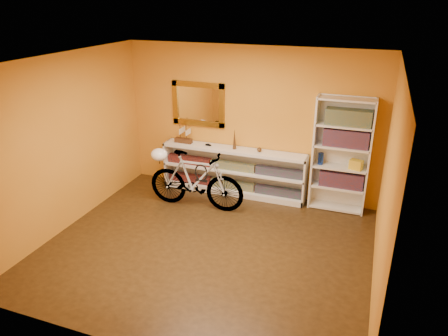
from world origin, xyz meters
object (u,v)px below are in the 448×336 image
(console_unit, at_px, (233,171))
(helmet, at_px, (159,155))
(bookcase, at_px, (341,156))
(bicycle, at_px, (196,180))

(console_unit, relative_size, helmet, 9.22)
(bookcase, height_order, bicycle, bookcase)
(console_unit, bearing_deg, bicycle, -118.63)
(console_unit, distance_m, helmet, 1.37)
(bookcase, relative_size, bicycle, 1.13)
(bookcase, bearing_deg, bicycle, -161.01)
(console_unit, height_order, bookcase, bookcase)
(bicycle, height_order, helmet, bicycle)
(bookcase, height_order, helmet, bookcase)
(bicycle, xyz_separation_m, helmet, (-0.64, -0.02, 0.38))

